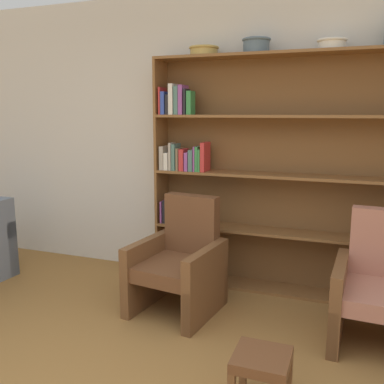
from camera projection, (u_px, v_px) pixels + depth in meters
wall_back at (235, 140)px, 4.09m from camera, size 12.00×0.06×2.75m
bookshelf at (268, 176)px, 3.88m from camera, size 2.47×0.30×2.14m
bowl_stoneware at (204, 51)px, 3.85m from camera, size 0.27×0.27×0.08m
bowl_slate at (256, 45)px, 3.68m from camera, size 0.25×0.25×0.13m
bowl_olive at (332, 44)px, 3.47m from camera, size 0.24×0.24×0.09m
armchair_leather at (180, 264)px, 3.57m from camera, size 0.73×0.76×0.94m
armchair_cushioned at (381, 290)px, 3.04m from camera, size 0.67×0.71×0.94m
footstool at (261, 366)px, 2.34m from camera, size 0.31×0.31×0.34m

